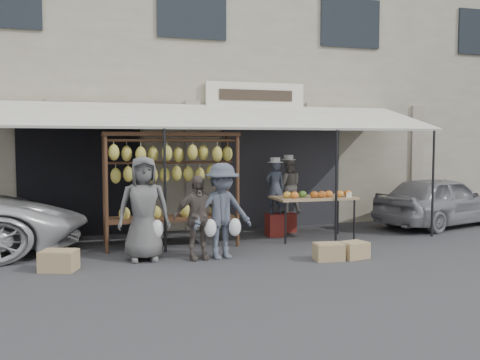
{
  "coord_description": "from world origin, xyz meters",
  "views": [
    {
      "loc": [
        -2.47,
        -8.68,
        2.04
      ],
      "look_at": [
        0.52,
        1.4,
        1.3
      ],
      "focal_mm": 40.0,
      "sensor_mm": 36.0,
      "label": 1
    }
  ],
  "objects_px": {
    "banana_rack": "(171,167)",
    "customer_right": "(222,211)",
    "vendor_right": "(288,186)",
    "crate_near_b": "(353,250)",
    "customer_mid": "(197,217)",
    "customer_left": "(144,208)",
    "crate_near_a": "(328,252)",
    "vendor_left": "(275,187)",
    "produce_table": "(314,198)",
    "crate_far": "(59,261)",
    "sedan": "(440,201)"
  },
  "relations": [
    {
      "from": "crate_far",
      "to": "banana_rack",
      "type": "bearing_deg",
      "value": 35.97
    },
    {
      "from": "vendor_right",
      "to": "crate_near_b",
      "type": "bearing_deg",
      "value": 106.67
    },
    {
      "from": "sedan",
      "to": "crate_near_b",
      "type": "bearing_deg",
      "value": 107.52
    },
    {
      "from": "customer_left",
      "to": "crate_near_b",
      "type": "xyz_separation_m",
      "value": [
        3.56,
        -0.87,
        -0.76
      ]
    },
    {
      "from": "crate_near_b",
      "to": "customer_right",
      "type": "bearing_deg",
      "value": 163.56
    },
    {
      "from": "vendor_left",
      "to": "customer_left",
      "type": "distance_m",
      "value": 3.41
    },
    {
      "from": "banana_rack",
      "to": "crate_near_a",
      "type": "relative_size",
      "value": 5.36
    },
    {
      "from": "vendor_left",
      "to": "sedan",
      "type": "xyz_separation_m",
      "value": [
        4.34,
        0.17,
        -0.45
      ]
    },
    {
      "from": "vendor_right",
      "to": "crate_near_a",
      "type": "relative_size",
      "value": 2.58
    },
    {
      "from": "vendor_left",
      "to": "vendor_right",
      "type": "height_order",
      "value": "vendor_right"
    },
    {
      "from": "produce_table",
      "to": "crate_near_b",
      "type": "distance_m",
      "value": 2.04
    },
    {
      "from": "customer_right",
      "to": "banana_rack",
      "type": "bearing_deg",
      "value": 107.61
    },
    {
      "from": "crate_near_b",
      "to": "crate_near_a",
      "type": "bearing_deg",
      "value": -177.61
    },
    {
      "from": "sedan",
      "to": "customer_right",
      "type": "bearing_deg",
      "value": 90.89
    },
    {
      "from": "crate_near_b",
      "to": "sedan",
      "type": "bearing_deg",
      "value": 35.01
    },
    {
      "from": "produce_table",
      "to": "customer_right",
      "type": "relative_size",
      "value": 1.01
    },
    {
      "from": "produce_table",
      "to": "crate_far",
      "type": "distance_m",
      "value": 5.29
    },
    {
      "from": "vendor_left",
      "to": "crate_far",
      "type": "bearing_deg",
      "value": 29.6
    },
    {
      "from": "customer_left",
      "to": "crate_far",
      "type": "relative_size",
      "value": 3.33
    },
    {
      "from": "banana_rack",
      "to": "customer_right",
      "type": "bearing_deg",
      "value": -62.92
    },
    {
      "from": "produce_table",
      "to": "sedan",
      "type": "bearing_deg",
      "value": 11.49
    },
    {
      "from": "customer_right",
      "to": "vendor_left",
      "type": "bearing_deg",
      "value": 38.15
    },
    {
      "from": "vendor_left",
      "to": "crate_near_b",
      "type": "relative_size",
      "value": 2.41
    },
    {
      "from": "customer_mid",
      "to": "sedan",
      "type": "height_order",
      "value": "customer_mid"
    },
    {
      "from": "crate_near_a",
      "to": "crate_far",
      "type": "height_order",
      "value": "crate_far"
    },
    {
      "from": "produce_table",
      "to": "crate_near_b",
      "type": "bearing_deg",
      "value": -93.11
    },
    {
      "from": "banana_rack",
      "to": "customer_mid",
      "type": "relative_size",
      "value": 1.76
    },
    {
      "from": "customer_mid",
      "to": "customer_left",
      "type": "bearing_deg",
      "value": 163.79
    },
    {
      "from": "crate_near_a",
      "to": "crate_far",
      "type": "xyz_separation_m",
      "value": [
        -4.46,
        0.52,
        0.02
      ]
    },
    {
      "from": "banana_rack",
      "to": "vendor_left",
      "type": "bearing_deg",
      "value": 11.89
    },
    {
      "from": "produce_table",
      "to": "crate_near_b",
      "type": "height_order",
      "value": "produce_table"
    },
    {
      "from": "produce_table",
      "to": "customer_right",
      "type": "height_order",
      "value": "customer_right"
    },
    {
      "from": "vendor_right",
      "to": "crate_far",
      "type": "distance_m",
      "value": 5.52
    },
    {
      "from": "banana_rack",
      "to": "crate_near_a",
      "type": "distance_m",
      "value": 3.44
    },
    {
      "from": "vendor_left",
      "to": "vendor_right",
      "type": "xyz_separation_m",
      "value": [
        0.48,
        0.45,
        -0.01
      ]
    },
    {
      "from": "banana_rack",
      "to": "crate_near_a",
      "type": "bearing_deg",
      "value": -39.78
    },
    {
      "from": "vendor_left",
      "to": "sedan",
      "type": "relative_size",
      "value": 0.32
    },
    {
      "from": "vendor_left",
      "to": "crate_near_a",
      "type": "distance_m",
      "value": 2.67
    },
    {
      "from": "customer_left",
      "to": "customer_mid",
      "type": "height_order",
      "value": "customer_left"
    },
    {
      "from": "customer_right",
      "to": "crate_far",
      "type": "xyz_separation_m",
      "value": [
        -2.73,
        -0.16,
        -0.68
      ]
    },
    {
      "from": "customer_right",
      "to": "crate_far",
      "type": "height_order",
      "value": "customer_right"
    },
    {
      "from": "vendor_left",
      "to": "customer_left",
      "type": "relative_size",
      "value": 0.63
    },
    {
      "from": "sedan",
      "to": "customer_left",
      "type": "bearing_deg",
      "value": 86.17
    },
    {
      "from": "produce_table",
      "to": "customer_right",
      "type": "bearing_deg",
      "value": -151.8
    },
    {
      "from": "customer_mid",
      "to": "crate_near_b",
      "type": "xyz_separation_m",
      "value": [
        2.66,
        -0.69,
        -0.59
      ]
    },
    {
      "from": "crate_near_b",
      "to": "banana_rack",
      "type": "bearing_deg",
      "value": 145.62
    },
    {
      "from": "banana_rack",
      "to": "crate_far",
      "type": "distance_m",
      "value": 2.89
    },
    {
      "from": "vendor_right",
      "to": "sedan",
      "type": "distance_m",
      "value": 3.89
    },
    {
      "from": "customer_left",
      "to": "produce_table",
      "type": "bearing_deg",
      "value": 17.48
    },
    {
      "from": "customer_left",
      "to": "customer_mid",
      "type": "distance_m",
      "value": 0.93
    }
  ]
}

